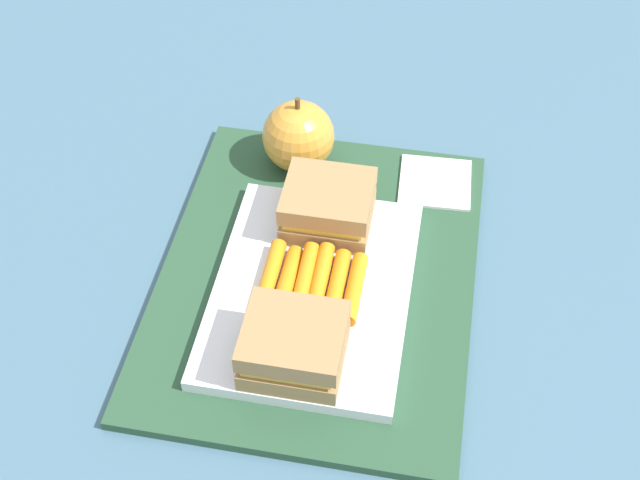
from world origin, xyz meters
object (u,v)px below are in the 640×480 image
Objects in this scene: apple at (298,136)px; paper_napkin at (435,182)px; food_tray at (312,291)px; sandwich_half_left at (294,345)px; carrot_sticks_bundle at (312,282)px; sandwich_half_right at (328,206)px.

paper_napkin is (-0.00, -0.14, -0.03)m from apple.
sandwich_half_left is at bearing 180.00° from food_tray.
sandwich_half_left is at bearing 158.54° from paper_napkin.
sandwich_half_right is at bearing -0.09° from carrot_sticks_bundle.
sandwich_half_left reaches higher than paper_napkin.
sandwich_half_left is at bearing 180.00° from sandwich_half_right.
carrot_sticks_bundle reaches higher than paper_napkin.
food_tray is 0.19m from paper_napkin.
food_tray is at bearing 0.00° from sandwich_half_left.
carrot_sticks_bundle reaches higher than food_tray.
sandwich_half_right is at bearing 131.23° from paper_napkin.
carrot_sticks_bundle is at bearing -164.81° from apple.
food_tray is 0.08m from sandwich_half_right.
food_tray is 2.60× the size of carrot_sticks_bundle.
sandwich_half_left is 1.00× the size of sandwich_half_right.
sandwich_half_left is at bearing -179.90° from carrot_sticks_bundle.
apple is (0.24, 0.04, 0.00)m from sandwich_half_left.
sandwich_half_right is at bearing 0.00° from food_tray.
food_tray reaches higher than paper_napkin.
paper_napkin is at bearing -91.94° from apple.
apple reaches higher than carrot_sticks_bundle.
sandwich_half_left reaches higher than food_tray.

